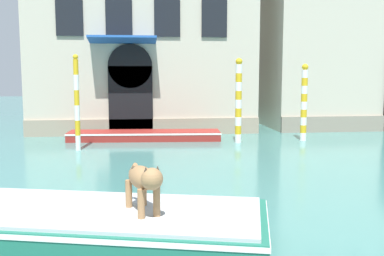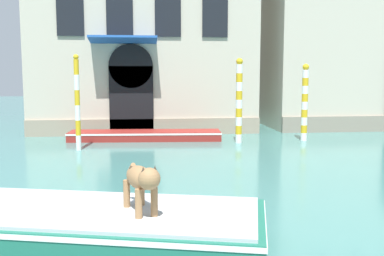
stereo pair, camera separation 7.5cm
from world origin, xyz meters
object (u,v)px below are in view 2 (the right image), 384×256
Objects in this scene: dog_on_deck at (141,180)px; mooring_pole_0 at (77,102)px; boat_foreground at (37,226)px; mooring_pole_3 at (239,100)px; mooring_pole_2 at (305,102)px; boat_moored_near_palazzo at (145,135)px.

mooring_pole_0 reaches higher than dog_on_deck.
boat_foreground is 12.90m from mooring_pole_3.
dog_on_deck is 0.34× the size of mooring_pole_3.
boat_foreground is 2.19× the size of mooring_pole_0.
dog_on_deck is 11.03m from mooring_pole_0.
mooring_pole_3 is at bearing -174.76° from mooring_pole_2.
mooring_pole_0 is at bearing -170.15° from mooring_pole_3.
mooring_pole_2 reaches higher than dog_on_deck.
boat_foreground is 2.39× the size of mooring_pole_2.
mooring_pole_3 is at bearing 142.33° from dog_on_deck.
mooring_pole_0 is 6.82m from mooring_pole_3.
dog_on_deck is 12.63m from mooring_pole_3.
boat_foreground is at bearing -126.36° from dog_on_deck.
boat_moored_near_palazzo is 4.59m from mooring_pole_3.
boat_foreground is 1.18× the size of boat_moored_near_palazzo.
mooring_pole_2 is (9.13, 11.57, 1.35)m from boat_foreground.
mooring_pole_0 reaches higher than mooring_pole_2.
boat_foreground reaches higher than boat_moored_near_palazzo.
boat_moored_near_palazzo is 7.37m from mooring_pole_2.
mooring_pole_0 is at bearing -171.58° from mooring_pole_2.
dog_on_deck is at bearing -3.80° from boat_foreground.
mooring_pole_3 is at bearing 76.20° from boat_foreground.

